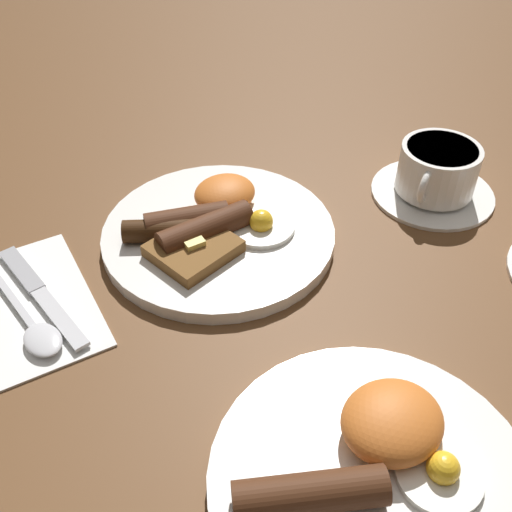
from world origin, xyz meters
TOP-DOWN VIEW (x-y plane):
  - ground_plane at (0.00, 0.00)m, footprint 3.00×3.00m
  - breakfast_plate_near at (0.00, -0.00)m, footprint 0.25×0.25m
  - breakfast_plate_far at (0.05, 0.30)m, footprint 0.24×0.24m
  - teacup_near at (-0.26, 0.07)m, footprint 0.15×0.15m
  - napkin at (0.20, -0.02)m, footprint 0.12×0.19m
  - knife at (0.19, -0.03)m, footprint 0.03×0.17m
  - spoon at (0.21, 0.02)m, footprint 0.04×0.16m

SIDE VIEW (x-z plane):
  - ground_plane at x=0.00m, z-range 0.00..0.00m
  - napkin at x=0.20m, z-range 0.00..0.01m
  - knife at x=0.19m, z-range 0.00..0.01m
  - spoon at x=0.21m, z-range 0.00..0.01m
  - breakfast_plate_far at x=0.05m, z-range -0.01..0.04m
  - breakfast_plate_near at x=0.00m, z-range -0.01..0.04m
  - teacup_near at x=-0.26m, z-range 0.00..0.06m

